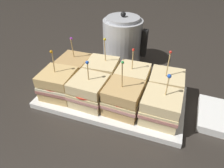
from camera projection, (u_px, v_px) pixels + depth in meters
name	position (u px, v px, depth m)	size (l,w,h in m)	color
ground_plane	(112.00, 99.00, 0.66)	(6.00, 6.00, 0.00)	#2D2823
serving_platter	(112.00, 97.00, 0.66)	(0.46, 0.25, 0.02)	white
sandwich_front_far_left	(58.00, 84.00, 0.63)	(0.11, 0.11, 0.16)	tan
sandwich_front_center_left	(89.00, 91.00, 0.60)	(0.11, 0.11, 0.15)	beige
sandwich_front_center_right	(123.00, 98.00, 0.57)	(0.11, 0.11, 0.17)	tan
sandwich_front_far_right	(161.00, 107.00, 0.55)	(0.11, 0.11, 0.14)	beige
sandwich_back_far_left	(75.00, 68.00, 0.71)	(0.11, 0.11, 0.15)	tan
sandwich_back_center_left	(102.00, 73.00, 0.68)	(0.11, 0.11, 0.17)	beige
sandwich_back_center_right	(133.00, 79.00, 0.66)	(0.11, 0.11, 0.15)	beige
sandwich_back_far_right	(166.00, 85.00, 0.63)	(0.11, 0.11, 0.16)	beige
kettle_steel	(123.00, 41.00, 0.81)	(0.18, 0.16, 0.21)	#B7BABF
napkin_stack	(224.00, 118.00, 0.58)	(0.15, 0.15, 0.02)	white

